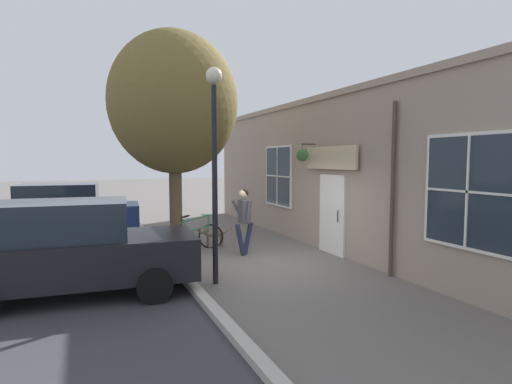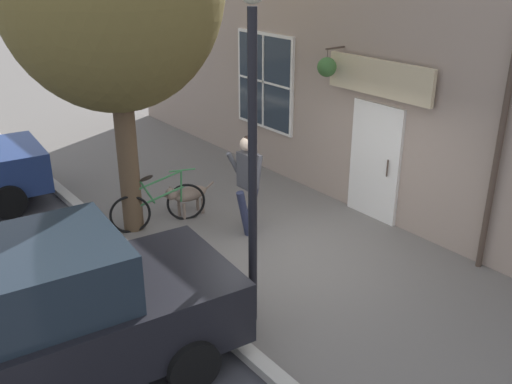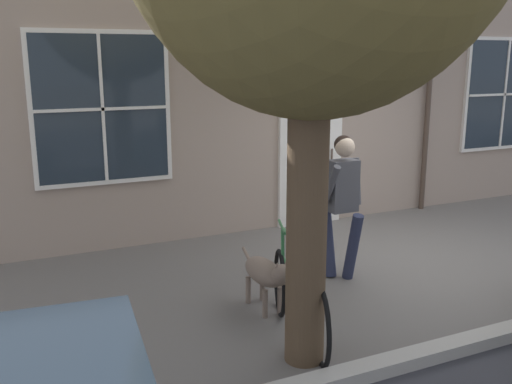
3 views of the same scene
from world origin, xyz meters
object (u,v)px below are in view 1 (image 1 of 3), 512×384
at_px(dog_on_leash, 213,232).
at_px(parked_car_nearest_curb, 65,212).
at_px(pedestrian_walking, 244,215).
at_px(leaning_bicycle, 193,236).
at_px(street_tree_by_curb, 175,106).
at_px(parked_car_mid_block, 72,249).
at_px(street_lamp, 214,142).

xyz_separation_m(dog_on_leash, parked_car_nearest_curb, (3.91, -2.90, 0.46)).
relative_size(pedestrian_walking, leaning_bicycle, 1.02).
xyz_separation_m(street_tree_by_curb, parked_car_mid_block, (2.60, 3.06, -3.07)).
relative_size(dog_on_leash, parked_car_mid_block, 0.24).
bearing_deg(parked_car_mid_block, street_lamp, 172.14).
distance_m(street_tree_by_curb, street_lamp, 3.60).
distance_m(pedestrian_walking, street_tree_by_curb, 3.52).
xyz_separation_m(leaning_bicycle, parked_car_mid_block, (2.99, 2.87, 0.50)).
relative_size(pedestrian_walking, street_tree_by_curb, 0.29).
bearing_deg(street_tree_by_curb, dog_on_leash, 171.47).
relative_size(dog_on_leash, leaning_bicycle, 0.63).
height_order(pedestrian_walking, leaning_bicycle, pedestrian_walking).
xyz_separation_m(dog_on_leash, leaning_bicycle, (0.60, 0.05, -0.04)).
bearing_deg(pedestrian_walking, street_lamp, 54.80).
relative_size(leaning_bicycle, parked_car_nearest_curb, 0.38).
bearing_deg(street_lamp, dog_on_leash, -106.69).
relative_size(street_tree_by_curb, street_lamp, 1.39).
bearing_deg(street_tree_by_curb, pedestrian_walking, 137.11).
xyz_separation_m(dog_on_leash, street_tree_by_curb, (0.99, -0.15, 3.53)).
relative_size(pedestrian_walking, street_lamp, 0.41).
height_order(dog_on_leash, street_tree_by_curb, street_tree_by_curb).
relative_size(pedestrian_walking, parked_car_mid_block, 0.39).
distance_m(leaning_bicycle, parked_car_nearest_curb, 4.46).
distance_m(pedestrian_walking, dog_on_leash, 1.45).
distance_m(parked_car_nearest_curb, street_lamp, 7.11).
distance_m(pedestrian_walking, leaning_bicycle, 1.72).
relative_size(parked_car_nearest_curb, parked_car_mid_block, 1.00).
bearing_deg(street_lamp, pedestrian_walking, -125.20).
bearing_deg(street_tree_by_curb, parked_car_mid_block, 49.64).
bearing_deg(leaning_bicycle, street_tree_by_curb, -26.51).
height_order(leaning_bicycle, street_lamp, street_lamp).
bearing_deg(leaning_bicycle, street_lamp, 83.32).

